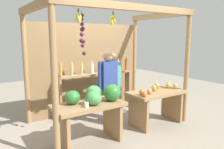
{
  "coord_description": "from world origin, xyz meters",
  "views": [
    {
      "loc": [
        -2.54,
        -4.01,
        1.87
      ],
      "look_at": [
        0.0,
        -0.18,
        1.1
      ],
      "focal_mm": 35.88,
      "sensor_mm": 36.0,
      "label": 1
    }
  ],
  "objects": [
    {
      "name": "market_stall",
      "position": [
        -0.01,
        0.42,
        1.41
      ],
      "size": [
        3.07,
        1.9,
        2.43
      ],
      "color": "#99754C",
      "rests_on": "ground"
    },
    {
      "name": "fruit_counter_right",
      "position": [
        0.81,
        -0.67,
        0.55
      ],
      "size": [
        1.24,
        0.64,
        0.87
      ],
      "color": "#99754C",
      "rests_on": "ground"
    },
    {
      "name": "bottle_shelf_unit",
      "position": [
        0.12,
        0.67,
        0.81
      ],
      "size": [
        1.97,
        0.22,
        1.36
      ],
      "color": "#99754C",
      "rests_on": "ground"
    },
    {
      "name": "ground_plane",
      "position": [
        0.0,
        0.0,
        0.0
      ],
      "size": [
        12.0,
        12.0,
        0.0
      ],
      "primitive_type": "plane",
      "color": "gray",
      "rests_on": "ground"
    },
    {
      "name": "fruit_counter_left",
      "position": [
        -0.74,
        -0.66,
        0.68
      ],
      "size": [
        1.24,
        0.64,
        1.03
      ],
      "color": "#99754C",
      "rests_on": "ground"
    },
    {
      "name": "vendor_man",
      "position": [
        -0.05,
        -0.11,
        0.95
      ],
      "size": [
        0.48,
        0.21,
        1.58
      ],
      "rotation": [
        0.0,
        0.0,
        -0.13
      ],
      "color": "#3A4650",
      "rests_on": "ground"
    },
    {
      "name": "vendor_woman",
      "position": [
        0.18,
        0.08,
        0.9
      ],
      "size": [
        0.48,
        0.21,
        1.51
      ],
      "rotation": [
        0.0,
        0.0,
        0.12
      ],
      "color": "#4D5877",
      "rests_on": "ground"
    }
  ]
}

